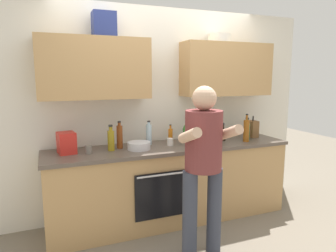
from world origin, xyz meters
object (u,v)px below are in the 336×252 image
Objects in this scene: potted_herb at (191,132)px; bottle_vinegar at (120,136)px; mixing_bowl at (139,146)px; bottle_soy at (223,134)px; bottle_soda at (247,130)px; bottle_oil at (111,140)px; grocery_bag_rice at (205,133)px; cup_stoneware at (88,150)px; bottle_juice at (170,135)px; bottle_wine at (208,136)px; knife_block at (253,129)px; cup_coffee at (170,142)px; bottle_syrup at (246,130)px; grocery_bag_crisps at (67,143)px; person_standing at (203,158)px; bottle_water at (149,134)px.

bottle_vinegar is at bearing 165.79° from potted_herb.
bottle_vinegar is at bearing 145.29° from mixing_bowl.
bottle_soda is (0.31, -0.06, 0.03)m from bottle_soy.
bottle_oil is 1.23× the size of grocery_bag_rice.
cup_stoneware is 0.54m from mixing_bowl.
bottle_juice is 0.79× the size of potted_herb.
bottle_oil reaches higher than mixing_bowl.
bottle_wine is 0.81m from knife_block.
cup_coffee is at bearing 176.92° from bottle_soda.
bottle_soy is 2.59× the size of cup_stoneware.
bottle_soy is 0.65× the size of bottle_syrup.
bottle_soda is 1.22× the size of grocery_bag_rice.
bottle_juice is at bearing 24.74° from mixing_bowl.
grocery_bag_crisps is at bearing -178.08° from bottle_vinegar.
bottle_vinegar is (-0.64, -0.08, 0.05)m from bottle_juice.
bottle_vinegar is 1.20× the size of mixing_bowl.
person_standing is 0.80m from cup_coffee.
bottle_oil is 1.39m from bottle_soy.
cup_stoneware is 0.24m from grocery_bag_crisps.
bottle_vinegar is 1.33× the size of grocery_bag_rice.
bottle_water is 1.03× the size of potted_herb.
grocery_bag_rice is (0.48, 0.04, 0.07)m from cup_coffee.
bottle_syrup reaches higher than bottle_oil.
cup_coffee reaches higher than mixing_bowl.
bottle_syrup reaches higher than cup_coffee.
bottle_oil is 0.45m from grocery_bag_crisps.
cup_stoneware is at bearing 179.56° from bottle_soda.
bottle_syrup reaches higher than bottle_wine.
bottle_wine is at bearing 57.64° from person_standing.
potted_herb is (-0.99, -0.18, 0.05)m from knife_block.
bottle_juice is 0.77m from bottle_oil.
bottle_juice is 0.51m from mixing_bowl.
person_standing is at bearing -36.93° from grocery_bag_crisps.
person_standing reaches higher than cup_stoneware.
knife_block reaches higher than bottle_soy.
bottle_oil is 1.16m from grocery_bag_rice.
mixing_bowl is 0.92× the size of potted_herb.
knife_block is at bearing -0.69° from bottle_vinegar.
potted_herb is at bearing 177.60° from bottle_syrup.
grocery_bag_crisps is (-1.20, -0.10, 0.02)m from bottle_juice.
person_standing is 1.21m from cup_stoneware.
grocery_bag_crisps is at bearing 171.87° from bottle_wine.
knife_block reaches higher than grocery_bag_crisps.
bottle_vinegar is 1.09× the size of bottle_soda.
person_standing reaches higher than bottle_vinegar.
bottle_syrup is 4.00× the size of cup_stoneware.
person_standing is at bearing -145.29° from bottle_syrup.
person_standing reaches higher than grocery_bag_crisps.
knife_block reaches higher than bottle_juice.
bottle_juice is at bearing 11.86° from bottle_oil.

